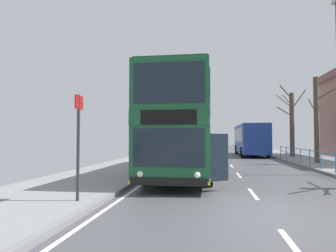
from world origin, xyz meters
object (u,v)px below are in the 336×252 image
at_px(double_decker_bus_main, 185,127).
at_px(bus_stop_sign_near, 78,136).
at_px(bare_tree_far_02, 317,118).
at_px(bare_tree_far_01, 292,122).
at_px(background_bus_far_lane, 250,139).

distance_m(double_decker_bus_main, bus_stop_sign_near, 7.64).
bearing_deg(bare_tree_far_02, bare_tree_far_01, 88.90).
height_order(double_decker_bus_main, bare_tree_far_02, bare_tree_far_02).
bearing_deg(bare_tree_far_02, bus_stop_sign_near, -127.66).
relative_size(double_decker_bus_main, bus_stop_sign_near, 4.14).
relative_size(bus_stop_sign_near, bare_tree_far_02, 0.49).
bearing_deg(bus_stop_sign_near, double_decker_bus_main, 73.22).
bearing_deg(background_bus_far_lane, bare_tree_far_01, -47.89).
distance_m(background_bus_far_lane, bare_tree_far_01, 4.95).
bearing_deg(double_decker_bus_main, bare_tree_far_01, 57.20).
bearing_deg(bus_stop_sign_near, bare_tree_far_01, 62.44).
bearing_deg(double_decker_bus_main, background_bus_far_lane, 72.32).
distance_m(double_decker_bus_main, bare_tree_far_01, 15.67).
relative_size(double_decker_bus_main, bare_tree_far_01, 1.85).
height_order(double_decker_bus_main, bus_stop_sign_near, double_decker_bus_main).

